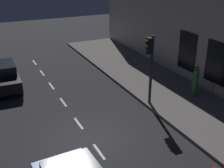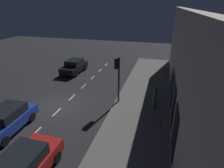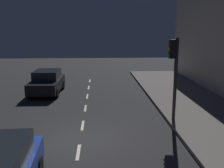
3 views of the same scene
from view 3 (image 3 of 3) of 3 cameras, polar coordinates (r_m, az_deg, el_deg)
The scene contains 4 objects.
ground_plane at distance 10.40m, azimuth -7.16°, elevation -12.45°, with size 60.00×60.00×0.00m, color #28282B.
lane_centre_line at distance 9.50m, azimuth -7.58°, elevation -14.93°, with size 0.12×27.20×0.01m.
traffic_light at distance 11.83m, azimuth 13.76°, elevation 4.06°, with size 0.50×0.32×3.84m.
parked_car_1 at distance 17.98m, azimuth -14.40°, elevation 0.46°, with size 2.01×4.10×1.58m.
Camera 3 is at (0.75, -9.43, 4.30)m, focal length 40.61 mm.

